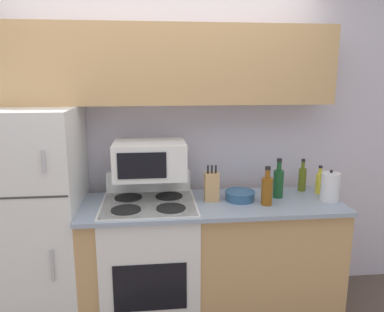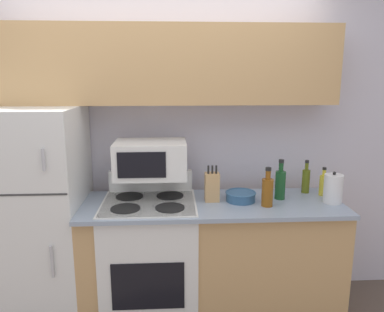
{
  "view_description": "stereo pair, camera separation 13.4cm",
  "coord_description": "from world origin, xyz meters",
  "px_view_note": "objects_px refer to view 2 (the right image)",
  "views": [
    {
      "loc": [
        -0.05,
        -2.27,
        1.83
      ],
      "look_at": [
        0.23,
        0.27,
        1.28
      ],
      "focal_mm": 35.0,
      "sensor_mm": 36.0,
      "label": 1
    },
    {
      "loc": [
        0.09,
        -2.29,
        1.83
      ],
      "look_at": [
        0.23,
        0.27,
        1.28
      ],
      "focal_mm": 35.0,
      "sensor_mm": 36.0,
      "label": 2
    }
  ],
  "objects_px": {
    "refrigerator": "(32,218)",
    "knife_block": "(212,187)",
    "bottle_cooking_spray": "(323,184)",
    "bottle_wine_green": "(280,184)",
    "kettle": "(333,189)",
    "bottle_olive_oil": "(306,180)",
    "bowl": "(241,196)",
    "stove": "(150,260)",
    "bottle_whiskey": "(267,191)",
    "microwave": "(151,159)"
  },
  "relations": [
    {
      "from": "refrigerator",
      "to": "knife_block",
      "type": "relative_size",
      "value": 6.01
    },
    {
      "from": "bottle_cooking_spray",
      "to": "bottle_wine_green",
      "type": "height_order",
      "value": "bottle_wine_green"
    },
    {
      "from": "kettle",
      "to": "bottle_olive_oil",
      "type": "bearing_deg",
      "value": 114.07
    },
    {
      "from": "refrigerator",
      "to": "bowl",
      "type": "height_order",
      "value": "refrigerator"
    },
    {
      "from": "kettle",
      "to": "stove",
      "type": "bearing_deg",
      "value": 177.61
    },
    {
      "from": "bottle_whiskey",
      "to": "bottle_olive_oil",
      "type": "height_order",
      "value": "bottle_whiskey"
    },
    {
      "from": "kettle",
      "to": "bottle_wine_green",
      "type": "bearing_deg",
      "value": 163.1
    },
    {
      "from": "stove",
      "to": "bottle_wine_green",
      "type": "relative_size",
      "value": 3.66
    },
    {
      "from": "microwave",
      "to": "bowl",
      "type": "xyz_separation_m",
      "value": [
        0.66,
        -0.09,
        -0.27
      ]
    },
    {
      "from": "stove",
      "to": "kettle",
      "type": "relative_size",
      "value": 4.71
    },
    {
      "from": "bottle_wine_green",
      "to": "kettle",
      "type": "relative_size",
      "value": 1.29
    },
    {
      "from": "bottle_cooking_spray",
      "to": "bottle_wine_green",
      "type": "xyz_separation_m",
      "value": [
        -0.35,
        -0.06,
        0.03
      ]
    },
    {
      "from": "microwave",
      "to": "bottle_wine_green",
      "type": "bearing_deg",
      "value": -3.08
    },
    {
      "from": "bottle_whiskey",
      "to": "refrigerator",
      "type": "bearing_deg",
      "value": 174.46
    },
    {
      "from": "refrigerator",
      "to": "bottle_whiskey",
      "type": "bearing_deg",
      "value": -5.54
    },
    {
      "from": "microwave",
      "to": "bottle_olive_oil",
      "type": "xyz_separation_m",
      "value": [
        1.2,
        0.09,
        -0.2
      ]
    },
    {
      "from": "knife_block",
      "to": "bottle_cooking_spray",
      "type": "height_order",
      "value": "knife_block"
    },
    {
      "from": "knife_block",
      "to": "bottle_wine_green",
      "type": "xyz_separation_m",
      "value": [
        0.51,
        0.02,
        0.01
      ]
    },
    {
      "from": "bowl",
      "to": "kettle",
      "type": "xyz_separation_m",
      "value": [
        0.66,
        -0.07,
        0.07
      ]
    },
    {
      "from": "knife_block",
      "to": "bottle_cooking_spray",
      "type": "distance_m",
      "value": 0.87
    },
    {
      "from": "stove",
      "to": "knife_block",
      "type": "distance_m",
      "value": 0.72
    },
    {
      "from": "refrigerator",
      "to": "knife_block",
      "type": "bearing_deg",
      "value": -1.35
    },
    {
      "from": "bottle_cooking_spray",
      "to": "bottle_wine_green",
      "type": "distance_m",
      "value": 0.36
    },
    {
      "from": "bowl",
      "to": "microwave",
      "type": "bearing_deg",
      "value": 172.54
    },
    {
      "from": "refrigerator",
      "to": "stove",
      "type": "relative_size",
      "value": 1.47
    },
    {
      "from": "stove",
      "to": "bottle_whiskey",
      "type": "xyz_separation_m",
      "value": [
        0.84,
        -0.1,
        0.55
      ]
    },
    {
      "from": "bottle_wine_green",
      "to": "bowl",
      "type": "bearing_deg",
      "value": -173.48
    },
    {
      "from": "refrigerator",
      "to": "bottle_olive_oil",
      "type": "relative_size",
      "value": 6.22
    },
    {
      "from": "bottle_wine_green",
      "to": "bottle_whiskey",
      "type": "bearing_deg",
      "value": -131.82
    },
    {
      "from": "bottle_cooking_spray",
      "to": "bottle_wine_green",
      "type": "relative_size",
      "value": 0.73
    },
    {
      "from": "bottle_olive_oil",
      "to": "stove",
      "type": "bearing_deg",
      "value": -170.99
    },
    {
      "from": "bottle_cooking_spray",
      "to": "bottle_whiskey",
      "type": "relative_size",
      "value": 0.79
    },
    {
      "from": "refrigerator",
      "to": "kettle",
      "type": "distance_m",
      "value": 2.2
    },
    {
      "from": "knife_block",
      "to": "bottle_olive_oil",
      "type": "bearing_deg",
      "value": 11.76
    },
    {
      "from": "knife_block",
      "to": "bowl",
      "type": "relative_size",
      "value": 1.2
    },
    {
      "from": "bottle_cooking_spray",
      "to": "bottle_whiskey",
      "type": "xyz_separation_m",
      "value": [
        -0.49,
        -0.21,
        0.02
      ]
    },
    {
      "from": "microwave",
      "to": "bottle_wine_green",
      "type": "relative_size",
      "value": 1.72
    },
    {
      "from": "microwave",
      "to": "bottle_cooking_spray",
      "type": "distance_m",
      "value": 1.33
    },
    {
      "from": "kettle",
      "to": "refrigerator",
      "type": "bearing_deg",
      "value": 176.81
    },
    {
      "from": "stove",
      "to": "knife_block",
      "type": "bearing_deg",
      "value": 4.4
    },
    {
      "from": "knife_block",
      "to": "kettle",
      "type": "bearing_deg",
      "value": -5.98
    },
    {
      "from": "bowl",
      "to": "kettle",
      "type": "bearing_deg",
      "value": -6.4
    },
    {
      "from": "bowl",
      "to": "bottle_olive_oil",
      "type": "bearing_deg",
      "value": 17.74
    },
    {
      "from": "bowl",
      "to": "bottle_olive_oil",
      "type": "relative_size",
      "value": 0.86
    },
    {
      "from": "bottle_olive_oil",
      "to": "kettle",
      "type": "height_order",
      "value": "bottle_olive_oil"
    },
    {
      "from": "microwave",
      "to": "bottle_wine_green",
      "type": "height_order",
      "value": "microwave"
    },
    {
      "from": "stove",
      "to": "bottle_olive_oil",
      "type": "bearing_deg",
      "value": 9.01
    },
    {
      "from": "microwave",
      "to": "stove",
      "type": "bearing_deg",
      "value": -97.31
    },
    {
      "from": "refrigerator",
      "to": "stove",
      "type": "xyz_separation_m",
      "value": [
        0.86,
        -0.07,
        -0.32
      ]
    },
    {
      "from": "bottle_wine_green",
      "to": "kettle",
      "type": "xyz_separation_m",
      "value": [
        0.36,
        -0.11,
        -0.01
      ]
    }
  ]
}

